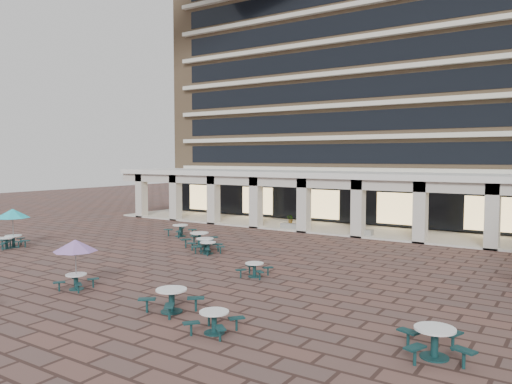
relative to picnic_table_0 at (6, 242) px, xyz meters
The scene contains 16 objects.
ground 14.41m from the picnic_table_0, 13.61° to the left, with size 120.00×120.00×0.00m, color brown.
apartment_building 34.32m from the picnic_table_0, 64.12° to the left, with size 40.00×15.50×25.20m.
retail_arcade 23.10m from the picnic_table_0, 52.41° to the left, with size 42.00×6.60×4.40m.
picnic_table_0 is the anchor object (origin of this frame).
picnic_table_2 20.08m from the picnic_table_0, 13.05° to the right, with size 1.72×1.72×0.71m.
picnic_table_3 25.95m from the picnic_table_0, ahead, with size 2.32×2.32×0.84m.
picnic_table_4 1.66m from the picnic_table_0, 90.00° to the left, with size 2.04×2.04×2.35m.
picnic_table_5 12.48m from the picnic_table_0, 25.73° to the left, with size 1.69×1.69×0.68m.
picnic_table_6 12.17m from the picnic_table_0, 17.45° to the right, with size 1.81×1.81×2.09m.
picnic_table_7 17.35m from the picnic_table_0, 12.24° to the right, with size 2.02×2.02×0.83m.
picnic_table_8 10.87m from the picnic_table_0, 58.70° to the left, with size 2.06×2.06×0.81m.
picnic_table_9 12.15m from the picnic_table_0, 29.24° to the left, with size 2.09×2.09×0.77m.
picnic_table_10 16.67m from the picnic_table_0, ahead, with size 1.61×1.61×0.65m.
picnic_table_12 11.63m from the picnic_table_0, 36.85° to the left, with size 2.29×2.29×0.87m.
planter_left 19.38m from the picnic_table_0, 57.17° to the left, with size 1.50×0.63×1.14m.
planter_right 22.99m from the picnic_table_0, 45.11° to the left, with size 1.50×0.60×1.17m.
Camera 1 is at (15.10, -19.94, 5.51)m, focal length 35.00 mm.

